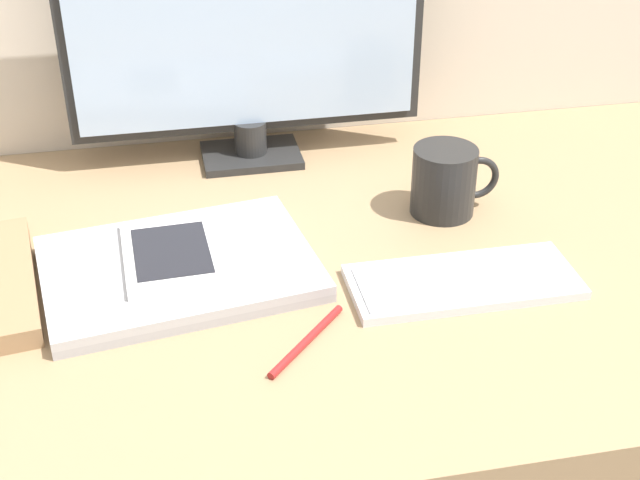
% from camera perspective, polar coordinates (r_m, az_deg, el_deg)
% --- Properties ---
extents(desk, '(1.39, 0.79, 0.73)m').
position_cam_1_polar(desk, '(1.39, 0.37, -13.89)').
color(desk, '#997A56').
rests_on(desk, ground_plane).
extents(monitor, '(0.54, 0.11, 0.41)m').
position_cam_1_polar(monitor, '(1.34, -4.81, 13.61)').
color(monitor, '#262626').
rests_on(monitor, desk).
extents(keyboard, '(0.28, 0.12, 0.01)m').
position_cam_1_polar(keyboard, '(1.11, 9.16, -2.64)').
color(keyboard, silver).
rests_on(keyboard, desk).
extents(laptop, '(0.36, 0.29, 0.02)m').
position_cam_1_polar(laptop, '(1.13, -9.02, -1.80)').
color(laptop, '#A3A3A8').
rests_on(laptop, desk).
extents(ereader, '(0.13, 0.18, 0.01)m').
position_cam_1_polar(ereader, '(1.13, -9.47, -0.87)').
color(ereader, white).
rests_on(ereader, laptop).
extents(coffee_mug, '(0.13, 0.09, 0.10)m').
position_cam_1_polar(coffee_mug, '(1.25, 8.03, 3.76)').
color(coffee_mug, black).
rests_on(coffee_mug, desk).
extents(pen, '(0.11, 0.11, 0.01)m').
position_cam_1_polar(pen, '(1.01, -0.85, -6.46)').
color(pen, maroon).
rests_on(pen, desk).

